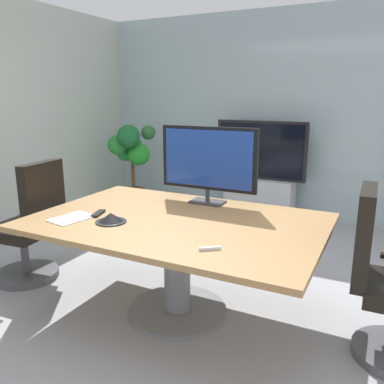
{
  "coord_description": "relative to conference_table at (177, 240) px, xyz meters",
  "views": [
    {
      "loc": [
        1.31,
        -2.47,
        1.64
      ],
      "look_at": [
        -0.03,
        0.2,
        0.9
      ],
      "focal_mm": 37.04,
      "sensor_mm": 36.0,
      "label": 1
    }
  ],
  "objects": [
    {
      "name": "wall_back_glass_partition",
      "position": [
        0.03,
        2.96,
        0.77
      ],
      "size": [
        5.38,
        0.1,
        2.72
      ],
      "primitive_type": "cube",
      "color": "#9EB2B7",
      "rests_on": "ground"
    },
    {
      "name": "office_chair_left",
      "position": [
        -1.43,
        -0.09,
        -0.13
      ],
      "size": [
        0.62,
        0.59,
        1.09
      ],
      "rotation": [
        0.0,
        0.0,
        -1.48
      ],
      "color": "#4C4C51",
      "rests_on": "ground"
    },
    {
      "name": "wall_display_unit",
      "position": [
        -0.16,
        2.6,
        -0.15
      ],
      "size": [
        1.2,
        0.36,
        1.31
      ],
      "color": "#B7BABC",
      "rests_on": "ground"
    },
    {
      "name": "tv_monitor",
      "position": [
        0.01,
        0.52,
        0.52
      ],
      "size": [
        0.84,
        0.18,
        0.64
      ],
      "color": "#333338",
      "rests_on": "conference_table"
    },
    {
      "name": "potted_plant",
      "position": [
        -1.92,
        2.17,
        0.17
      ],
      "size": [
        0.54,
        0.66,
        1.24
      ],
      "color": "brown",
      "rests_on": "ground"
    },
    {
      "name": "remote_control",
      "position": [
        -0.59,
        -0.17,
        0.17
      ],
      "size": [
        0.1,
        0.18,
        0.02
      ],
      "primitive_type": "cube",
      "rotation": [
        0.0,
        0.0,
        0.29
      ],
      "color": "black",
      "rests_on": "conference_table"
    },
    {
      "name": "paper_notepad",
      "position": [
        -0.69,
        -0.34,
        0.17
      ],
      "size": [
        0.26,
        0.33,
        0.01
      ],
      "primitive_type": "cube",
      "rotation": [
        0.0,
        0.0,
        -0.19
      ],
      "color": "white",
      "rests_on": "conference_table"
    },
    {
      "name": "ground_plane",
      "position": [
        0.03,
        0.05,
        -0.59
      ],
      "size": [
        6.81,
        6.81,
        0.0
      ],
      "primitive_type": "plane",
      "color": "#99999E"
    },
    {
      "name": "conference_phone",
      "position": [
        -0.39,
        -0.27,
        0.19
      ],
      "size": [
        0.22,
        0.22,
        0.07
      ],
      "color": "black",
      "rests_on": "conference_table"
    },
    {
      "name": "whiteboard_marker",
      "position": [
        0.46,
        -0.43,
        0.17
      ],
      "size": [
        0.12,
        0.09,
        0.02
      ],
      "primitive_type": "cube",
      "rotation": [
        0.0,
        0.0,
        0.63
      ],
      "color": "silver",
      "rests_on": "conference_table"
    },
    {
      "name": "conference_table",
      "position": [
        0.0,
        0.0,
        0.0
      ],
      "size": [
        2.1,
        1.38,
        0.75
      ],
      "color": "olive",
      "rests_on": "ground"
    }
  ]
}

